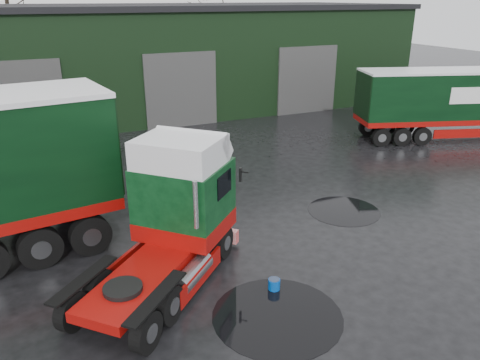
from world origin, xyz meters
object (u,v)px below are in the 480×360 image
tree_back_a (11,25)px  tree_back_b (211,33)px  lorry_right (461,104)px  wash_bucket (274,284)px  warehouse (152,56)px  hero_tractor (153,225)px

tree_back_a → tree_back_b: size_ratio=1.27×
lorry_right → wash_bucket: (-14.74, -7.83, -1.61)m
tree_back_a → wash_bucket: bearing=-80.8°
lorry_right → tree_back_b: tree_back_b is taller
warehouse → tree_back_a: bearing=128.7°
warehouse → tree_back_a: 12.90m
lorry_right → tree_back_a: size_ratio=1.40×
warehouse → wash_bucket: (-2.81, -21.94, -3.02)m
wash_bucket → tree_back_b: size_ratio=0.04×
warehouse → lorry_right: (11.93, -14.11, -1.41)m
hero_tractor → tree_back_a: 30.96m
warehouse → hero_tractor: size_ratio=5.73×
wash_bucket → tree_back_b: tree_back_b is taller
lorry_right → wash_bucket: size_ratio=44.75×
warehouse → tree_back_b: tree_back_b is taller
lorry_right → tree_back_b: 24.51m
lorry_right → tree_back_a: tree_back_a is taller
warehouse → hero_tractor: bearing=-104.7°
warehouse → lorry_right: bearing=-49.8°
wash_bucket → tree_back_a: tree_back_a is taller
warehouse → tree_back_b: 12.82m
warehouse → tree_back_a: tree_back_a is taller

